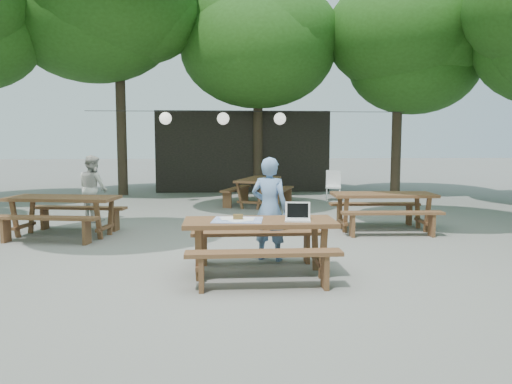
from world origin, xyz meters
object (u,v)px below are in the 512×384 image
object	(u,v)px
picnic_table_nw	(64,216)
woman	(270,209)
main_picnic_table	(260,247)
second_person	(93,188)
plastic_chair	(333,192)

from	to	relation	value
picnic_table_nw	woman	xyz separation A→B (m)	(3.68, -2.11, 0.39)
woman	picnic_table_nw	bearing A→B (deg)	-5.52
woman	main_picnic_table	bearing A→B (deg)	100.32
picnic_table_nw	woman	size ratio (longest dim) A/B	1.38
picnic_table_nw	woman	distance (m)	4.26
main_picnic_table	second_person	bearing A→B (deg)	125.14
second_person	plastic_chair	bearing A→B (deg)	-103.47
picnic_table_nw	second_person	world-z (taller)	second_person
plastic_chair	picnic_table_nw	bearing A→B (deg)	-128.43
picnic_table_nw	second_person	bearing A→B (deg)	97.20
second_person	woman	bearing A→B (deg)	-178.93
main_picnic_table	woman	bearing A→B (deg)	75.99
woman	second_person	world-z (taller)	woman
main_picnic_table	plastic_chair	bearing A→B (deg)	70.69
picnic_table_nw	plastic_chair	bearing A→B (deg)	49.30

